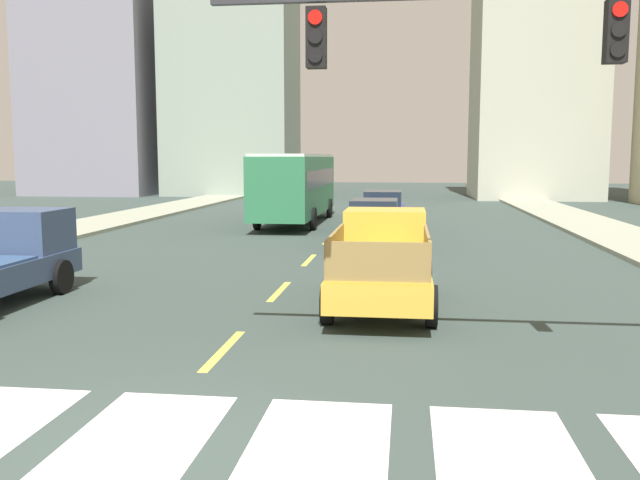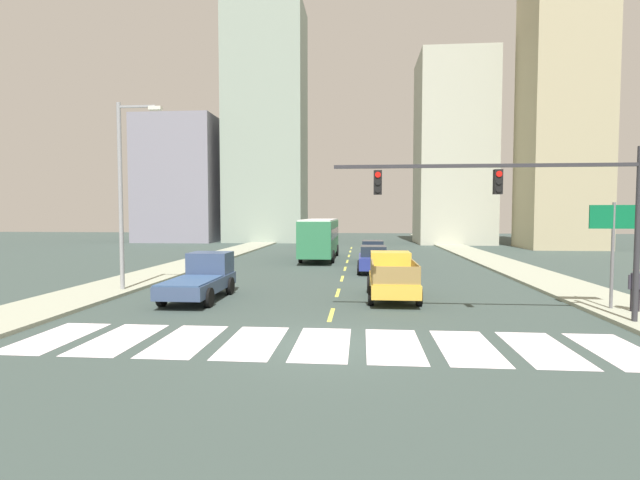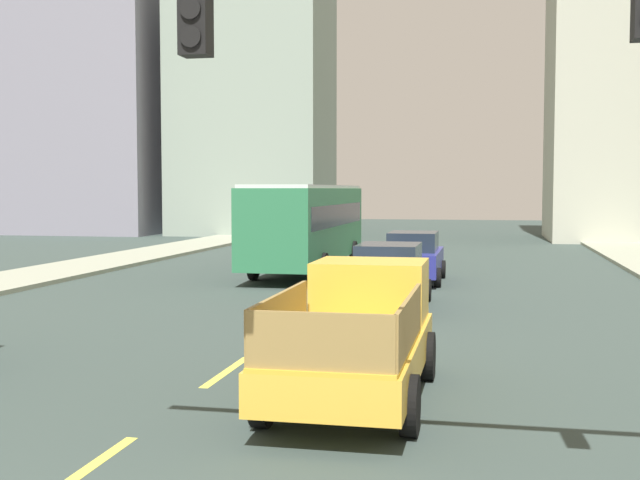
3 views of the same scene
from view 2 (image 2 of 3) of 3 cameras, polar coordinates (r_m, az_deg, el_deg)
The scene contains 33 objects.
ground_plane at distance 14.13m, azimuth 0.30°, elevation -12.31°, with size 160.00×160.00×0.00m, color #34413D.
sidewalk_right at distance 33.41m, azimuth 22.93°, elevation -3.44°, with size 3.41×110.00×0.15m, color gray.
sidewalk_left at distance 34.16m, azimuth -16.56°, elevation -3.18°, with size 3.41×110.00×0.15m, color gray.
crosswalk_stripe_0 at distance 16.87m, azimuth -29.08°, elevation -10.13°, with size 1.56×3.68×0.01m, color silver.
crosswalk_stripe_1 at distance 15.84m, azimuth -22.83°, elevation -10.84°, with size 1.56×3.68×0.01m, color silver.
crosswalk_stripe_2 at distance 15.01m, azimuth -15.78°, elevation -11.48°, with size 1.56×3.68×0.01m, color silver.
crosswalk_stripe_3 at distance 14.43m, azimuth -8.00°, elevation -11.99°, with size 1.56×3.68×0.01m, color silver.
crosswalk_stripe_4 at distance 14.13m, azimuth 0.30°, elevation -12.29°, with size 1.56×3.68×0.01m, color silver.
crosswalk_stripe_5 at distance 14.11m, azimuth 8.79°, elevation -12.34°, with size 1.56×3.68×0.01m, color silver.
crosswalk_stripe_6 at distance 14.39m, azimuth 17.12°, elevation -12.14°, with size 1.56×3.68×0.01m, color silver.
crosswalk_stripe_7 at distance 14.95m, azimuth 24.97°, elevation -11.72°, with size 1.56×3.68×0.01m, color silver.
crosswalk_stripe_8 at distance 15.75m, azimuth 32.10°, elevation -11.15°, with size 1.56×3.68×0.01m, color silver.
lane_dash_0 at distance 18.00m, azimuth 1.35°, elevation -8.91°, with size 0.16×2.40×0.01m, color #D1CB48.
lane_dash_1 at distance 22.91m, azimuth 2.15°, elevation -6.30°, with size 0.16×2.40×0.01m, color #D1CB48.
lane_dash_2 at distance 27.85m, azimuth 2.66°, elevation -4.62°, with size 0.16×2.40×0.01m, color #D1CB48.
lane_dash_3 at distance 32.81m, azimuth 3.02°, elevation -3.44°, with size 0.16×2.40×0.01m, color #D1CB48.
lane_dash_4 at distance 37.78m, azimuth 3.28°, elevation -2.57°, with size 0.16×2.40×0.01m, color #D1CB48.
lane_dash_5 at distance 42.75m, azimuth 3.48°, elevation -1.91°, with size 0.16×2.40×0.01m, color #D1CB48.
lane_dash_6 at distance 47.73m, azimuth 3.64°, elevation -1.38°, with size 0.16×2.40×0.01m, color #D1CB48.
lane_dash_7 at distance 52.72m, azimuth 3.77°, elevation -0.95°, with size 0.16×2.40×0.01m, color #D1CB48.
pickup_stakebed at distance 21.79m, azimuth 8.58°, elevation -4.35°, with size 2.18×5.20×1.96m.
pickup_dark at distance 21.96m, azimuth -13.92°, elevation -4.38°, with size 2.18×5.20×1.96m.
city_bus at distance 39.36m, azimuth -0.00°, elevation 0.51°, with size 2.72×10.80×3.32m.
sedan_far at distance 30.78m, azimuth 6.37°, elevation -2.29°, with size 2.02×4.40×1.72m.
sedan_near_right at distance 36.85m, azimuth 6.29°, elevation -1.39°, with size 2.02×4.40×1.72m.
traffic_signal_gantry at distance 17.73m, azimuth 24.28°, elevation 4.43°, with size 10.24×0.27×6.00m.
direction_sign_green at distance 21.24m, azimuth 31.58°, elevation 0.71°, with size 1.70×0.12×4.20m.
streetlight_left at distance 24.59m, azimuth -22.42°, elevation 5.72°, with size 2.20×0.28×9.00m.
pedestrian_waiting at distance 21.22m, azimuth 33.55°, elevation -4.55°, with size 0.53×0.34×1.64m.
tower_tall_centre at distance 60.03m, azimuth 27.15°, elevation 17.52°, with size 7.96×7.27×38.02m, color tan.
block_mid_left at distance 63.68m, azimuth 15.67°, elevation 10.21°, with size 9.11×9.26×23.45m, color #B2B4A1.
block_mid_right at distance 68.56m, azimuth -16.15°, elevation 6.86°, with size 10.49×9.99×16.69m, color gray.
block_low_left at distance 66.43m, azimuth -6.47°, elevation 13.46°, with size 10.38×8.23×31.35m, color gray.
Camera 2 is at (1.11, -13.57, 3.76)m, focal length 26.77 mm.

